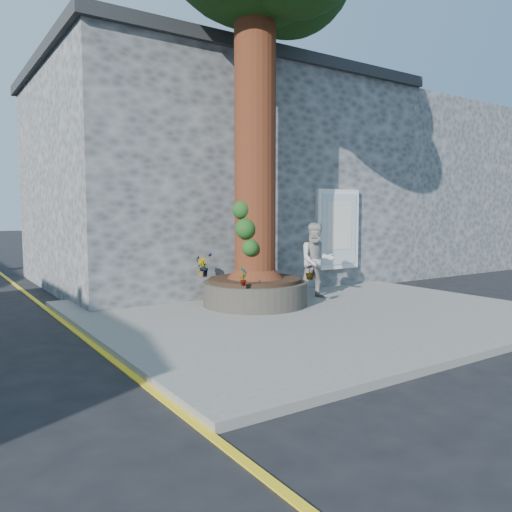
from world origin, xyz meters
TOP-DOWN VIEW (x-y plane):
  - ground at (0.00, 0.00)m, footprint 120.00×120.00m
  - pavement at (1.50, 1.00)m, footprint 9.00×8.00m
  - yellow_line at (-3.05, 1.00)m, footprint 0.10×30.00m
  - stone_shop at (2.50, 7.20)m, footprint 10.30×8.30m
  - neighbour_shop at (10.50, 7.20)m, footprint 6.00×8.00m
  - planter at (0.80, 2.00)m, footprint 2.30×2.30m
  - man at (0.23, 3.39)m, footprint 0.83×0.72m
  - woman at (2.52, 1.94)m, footprint 1.09×0.99m
  - shopping_bag at (0.39, 3.23)m, footprint 0.22×0.15m
  - plant_a at (-0.05, 1.15)m, footprint 0.24×0.22m
  - plant_b at (-0.05, 2.85)m, footprint 0.33×0.33m
  - plant_c at (1.65, 1.15)m, footprint 0.19×0.19m
  - plant_d at (-0.05, 2.85)m, footprint 0.37×0.37m

SIDE VIEW (x-z plane):
  - ground at x=0.00m, z-range 0.00..0.00m
  - yellow_line at x=-3.05m, z-range 0.00..0.01m
  - pavement at x=1.50m, z-range 0.00..0.12m
  - shopping_bag at x=0.39m, z-range 0.12..0.40m
  - planter at x=0.80m, z-range 0.11..0.71m
  - plant_d at x=-0.05m, z-range 0.72..1.02m
  - plant_c at x=1.65m, z-range 0.72..1.04m
  - plant_a at x=-0.05m, z-range 0.72..1.10m
  - plant_b at x=-0.05m, z-range 0.72..1.15m
  - woman at x=2.52m, z-range 0.12..1.92m
  - man at x=0.23m, z-range 0.12..2.03m
  - neighbour_shop at x=10.50m, z-range 0.00..6.00m
  - stone_shop at x=2.50m, z-range 0.01..6.31m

